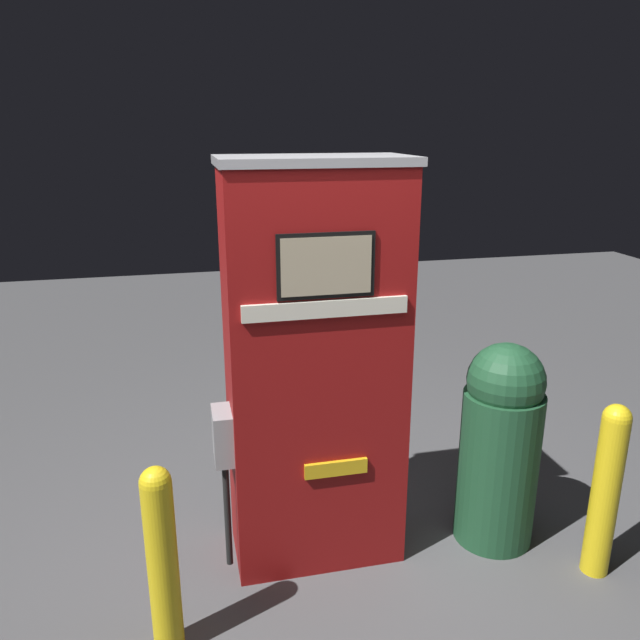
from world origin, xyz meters
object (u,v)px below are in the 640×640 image
at_px(safety_bollard, 162,557).
at_px(trash_bin, 500,442).
at_px(gas_pump, 314,370).
at_px(safety_bollard_far, 606,487).

relative_size(safety_bollard, trash_bin, 0.79).
bearing_deg(gas_pump, safety_bollard_far, -20.37).
bearing_deg(gas_pump, trash_bin, -7.34).
bearing_deg(trash_bin, gas_pump, 172.66).
height_order(safety_bollard, trash_bin, trash_bin).
bearing_deg(trash_bin, safety_bollard_far, -45.05).
relative_size(safety_bollard, safety_bollard_far, 0.96).
bearing_deg(safety_bollard_far, safety_bollard, -179.41).
bearing_deg(trash_bin, safety_bollard, -167.12).
bearing_deg(safety_bollard_far, trash_bin, 134.95).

